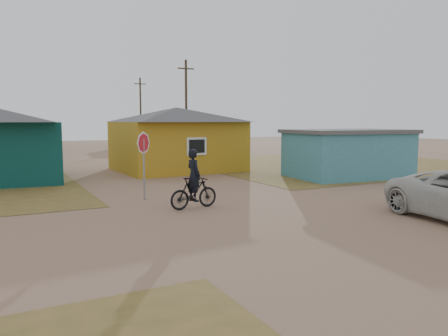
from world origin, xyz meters
The scene contains 10 objects.
ground centered at (0.00, 0.00, 0.00)m, with size 120.00×120.00×0.00m, color #936D54.
grass_ne centered at (14.00, 13.00, 0.01)m, with size 20.00×18.00×0.00m, color olive.
house_yellow centered at (2.50, 14.00, 2.00)m, with size 7.72×6.76×3.90m.
shed_turquoise centered at (9.50, 6.50, 1.31)m, with size 6.71×4.93×2.60m.
house_pale_west centered at (-6.00, 34.00, 1.86)m, with size 7.04×6.15×3.60m.
house_beige_east centered at (10.00, 40.00, 1.86)m, with size 6.95×6.05×3.60m.
utility_pole_near centered at (6.50, 22.00, 4.14)m, with size 1.40×0.20×8.00m.
utility_pole_far centered at (7.50, 38.00, 4.14)m, with size 1.40×0.20×8.00m.
stop_sign centered at (-2.46, 4.86, 1.93)m, with size 0.83×0.31×2.65m.
cyclist centered at (-1.43, 2.42, 0.76)m, with size 1.90×0.74×2.09m.
Camera 1 is at (-7.47, -11.42, 3.05)m, focal length 35.00 mm.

